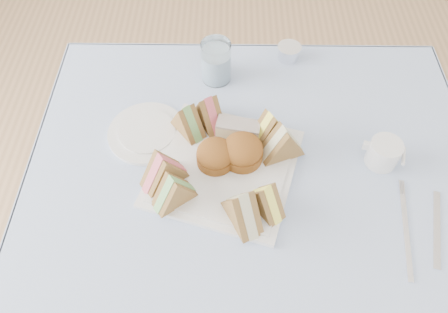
{
  "coord_description": "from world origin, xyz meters",
  "views": [
    {
      "loc": [
        -0.06,
        -0.46,
        1.56
      ],
      "look_at": [
        -0.07,
        0.09,
        0.8
      ],
      "focal_mm": 35.0,
      "sensor_mm": 36.0,
      "label": 1
    }
  ],
  "objects_px": {
    "table": "(247,270)",
    "water_glass": "(216,62)",
    "serving_plate": "(224,168)",
    "creamer_jug": "(384,153)"
  },
  "relations": [
    {
      "from": "table",
      "to": "water_glass",
      "type": "distance_m",
      "value": 0.58
    },
    {
      "from": "water_glass",
      "to": "creamer_jug",
      "type": "xyz_separation_m",
      "value": [
        0.38,
        -0.26,
        -0.02
      ]
    },
    {
      "from": "serving_plate",
      "to": "creamer_jug",
      "type": "relative_size",
      "value": 4.26
    },
    {
      "from": "table",
      "to": "creamer_jug",
      "type": "relative_size",
      "value": 12.7
    },
    {
      "from": "serving_plate",
      "to": "water_glass",
      "type": "bearing_deg",
      "value": 111.42
    },
    {
      "from": "table",
      "to": "creamer_jug",
      "type": "xyz_separation_m",
      "value": [
        0.29,
        0.12,
        0.41
      ]
    },
    {
      "from": "table",
      "to": "water_glass",
      "type": "height_order",
      "value": "water_glass"
    },
    {
      "from": "water_glass",
      "to": "creamer_jug",
      "type": "height_order",
      "value": "water_glass"
    },
    {
      "from": "serving_plate",
      "to": "table",
      "type": "bearing_deg",
      "value": -36.02
    },
    {
      "from": "table",
      "to": "serving_plate",
      "type": "relative_size",
      "value": 2.98
    }
  ]
}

